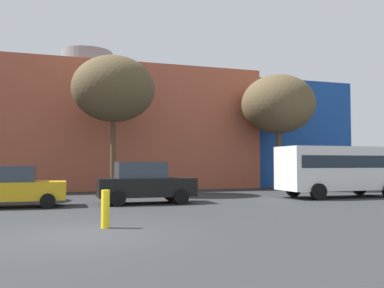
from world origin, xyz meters
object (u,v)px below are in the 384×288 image
(parked_car_2, at_px, (14,187))
(bare_tree_2, at_px, (278,104))
(white_bus, at_px, (340,167))
(parked_car_3, at_px, (145,183))
(bare_tree_0, at_px, (113,89))
(bollard_yellow_0, at_px, (105,209))

(parked_car_2, distance_m, bare_tree_2, 18.35)
(white_bus, bearing_deg, parked_car_3, -178.86)
(parked_car_2, xyz_separation_m, bare_tree_0, (4.74, 5.63, 5.33))
(bare_tree_0, relative_size, bare_tree_2, 1.02)
(bare_tree_0, xyz_separation_m, bare_tree_2, (11.53, 1.15, -0.25))
(bare_tree_0, distance_m, bollard_yellow_0, 13.71)
(parked_car_3, bearing_deg, bare_tree_0, 97.79)
(bare_tree_2, bearing_deg, parked_car_2, -157.38)
(parked_car_3, bearing_deg, bollard_yellow_0, -110.05)
(white_bus, relative_size, bare_tree_0, 0.83)
(parked_car_2, relative_size, bare_tree_2, 0.50)
(parked_car_2, height_order, bare_tree_0, bare_tree_0)
(parked_car_2, xyz_separation_m, parked_car_3, (5.51, 0.00, 0.08))
(bollard_yellow_0, bearing_deg, bare_tree_0, 82.22)
(bare_tree_2, distance_m, bollard_yellow_0, 19.67)
(parked_car_2, distance_m, bare_tree_0, 9.09)
(bare_tree_2, bearing_deg, bare_tree_0, -174.29)
(white_bus, xyz_separation_m, bare_tree_0, (-11.56, 5.41, 4.57))
(white_bus, bearing_deg, bare_tree_0, 154.91)
(white_bus, xyz_separation_m, bare_tree_2, (-0.03, 6.57, 4.32))
(parked_car_3, distance_m, bare_tree_0, 7.73)
(parked_car_3, relative_size, bare_tree_0, 0.54)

